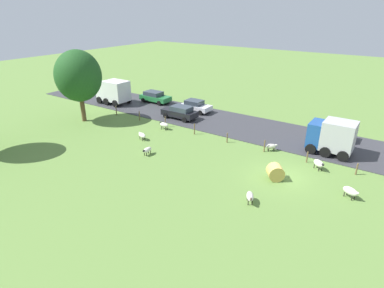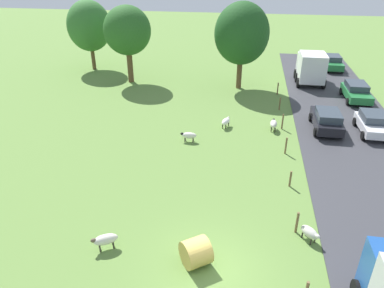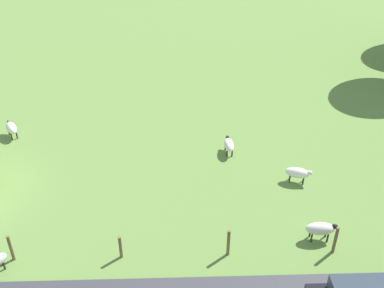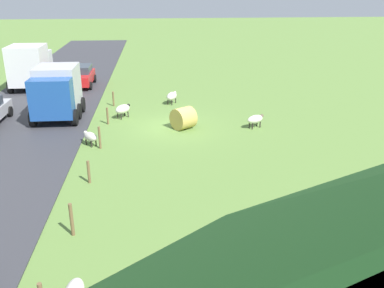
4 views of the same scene
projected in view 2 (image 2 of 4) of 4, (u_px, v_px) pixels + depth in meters
name	position (u px, v px, depth m)	size (l,w,h in m)	color
ground_plane	(210.00, 270.00, 15.29)	(160.00, 160.00, 0.00)	olive
sheep_0	(105.00, 240.00, 16.17)	(1.21, 0.97, 0.77)	silver
sheep_3	(310.00, 233.00, 16.66)	(0.98, 1.04, 0.72)	beige
sheep_4	(226.00, 121.00, 27.87)	(0.80, 1.25, 0.74)	white
sheep_5	(274.00, 124.00, 27.36)	(0.54, 1.24, 0.80)	silver
sheep_6	(189.00, 135.00, 25.71)	(1.18, 0.50, 0.72)	silver
hay_bale_0	(196.00, 252.00, 15.33)	(1.26, 1.26, 1.09)	tan
tree_0	(242.00, 34.00, 34.14)	(5.24, 5.24, 8.33)	brown
tree_1	(127.00, 31.00, 36.00)	(4.76, 4.76, 7.77)	brown
tree_2	(89.00, 26.00, 40.49)	(4.90, 4.90, 7.78)	brown
fence_post_2	(297.00, 223.00, 17.12)	(0.12, 0.12, 1.17)	brown
fence_post_3	(290.00, 179.00, 20.64)	(0.12, 0.12, 1.01)	brown
fence_post_4	(286.00, 146.00, 24.07)	(0.12, 0.12, 1.19)	brown
fence_post_5	(283.00, 122.00, 27.55)	(0.12, 0.12, 1.24)	brown
fence_post_6	(280.00, 104.00, 31.05)	(0.12, 0.12, 1.14)	brown
fence_post_7	(278.00, 89.00, 34.52)	(0.12, 0.12, 1.20)	brown
truck_0	(311.00, 67.00, 36.97)	(2.79, 4.44, 3.22)	white
car_0	(356.00, 91.00, 33.03)	(2.17, 4.47, 1.53)	#237238
car_1	(327.00, 120.00, 27.26)	(2.10, 4.39, 1.57)	black
car_3	(333.00, 62.00, 42.10)	(2.04, 4.26, 1.58)	#237238
car_4	(373.00, 123.00, 26.76)	(2.12, 3.90, 1.49)	silver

